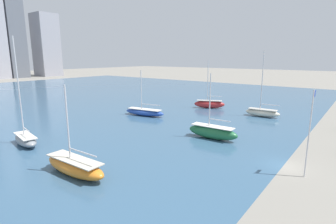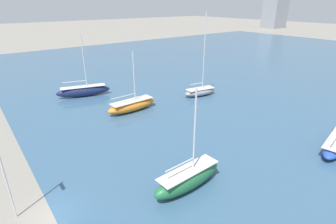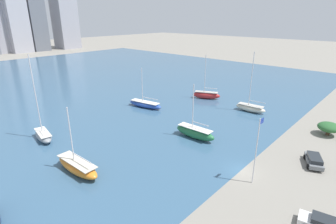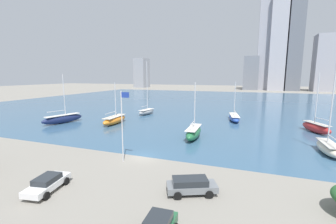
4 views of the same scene
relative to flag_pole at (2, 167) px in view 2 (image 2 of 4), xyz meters
name	(u,v)px [view 2 (image 2 of 4)]	position (x,y,z in m)	size (l,w,h in m)	color
ground_plane	(53,215)	(1.68, 2.56, -5.21)	(500.00, 500.00, 0.00)	gray
flag_pole	(2,167)	(0.00, 0.00, 0.00)	(1.24, 0.14, 9.49)	silver
sailboat_gray	(200,91)	(-13.29, 34.88, -4.30)	(3.45, 7.17, 15.59)	gray
sailboat_orange	(132,105)	(-14.75, 20.26, -4.24)	(2.91, 9.20, 9.92)	orange
sailboat_navy	(84,91)	(-26.99, 16.55, -4.13)	(4.69, 10.32, 11.79)	#19234C
sailboat_green	(188,178)	(6.09, 14.38, -4.11)	(2.52, 8.39, 10.27)	#236B3D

